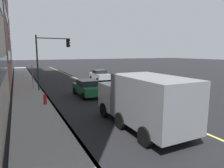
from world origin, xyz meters
TOP-DOWN VIEW (x-y plane):
  - ground at (0.00, 0.00)m, footprint 200.00×200.00m
  - sidewalk_slab at (0.00, 7.49)m, footprint 80.00×2.90m
  - curb_edge at (0.00, 6.13)m, footprint 80.00×0.16m
  - lane_stripe_center at (0.00, 0.00)m, footprint 80.00×0.16m
  - car_green at (-1.12, 2.54)m, footprint 4.22×1.93m
  - car_silver at (8.08, -2.54)m, footprint 4.07×2.06m
  - car_black at (-3.33, -2.60)m, footprint 4.54×1.91m
  - truck_gray at (-10.10, 2.41)m, footprint 6.51×2.66m
  - traffic_light_mast at (3.25, 5.13)m, footprint 0.28×3.59m
  - street_sign_post at (4.33, 6.95)m, footprint 0.60×0.08m
  - fire_hydrant at (-3.15, 6.65)m, footprint 0.24×0.24m

SIDE VIEW (x-z plane):
  - ground at x=0.00m, z-range 0.00..0.00m
  - lane_stripe_center at x=0.00m, z-range 0.00..0.01m
  - sidewalk_slab at x=0.00m, z-range 0.00..0.15m
  - curb_edge at x=0.00m, z-range 0.00..0.15m
  - fire_hydrant at x=-3.15m, z-range 0.00..0.94m
  - car_silver at x=8.08m, z-range 0.00..1.53m
  - car_green at x=-1.12m, z-range 0.02..1.55m
  - car_black at x=-3.33m, z-range 0.02..1.64m
  - truck_gray at x=-10.10m, z-range 0.10..2.99m
  - street_sign_post at x=4.33m, z-range 0.25..2.96m
  - traffic_light_mast at x=3.25m, z-range 1.06..6.91m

